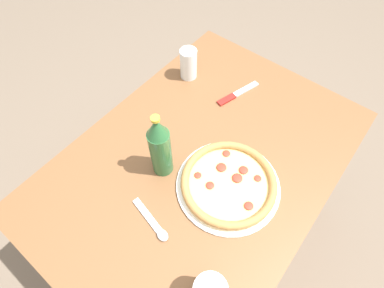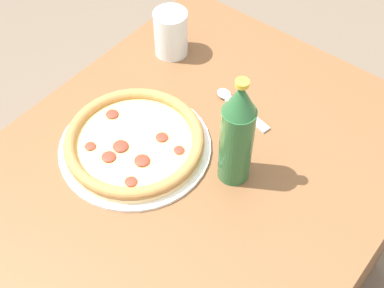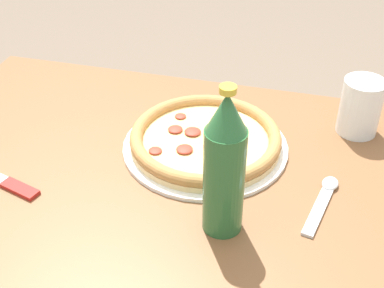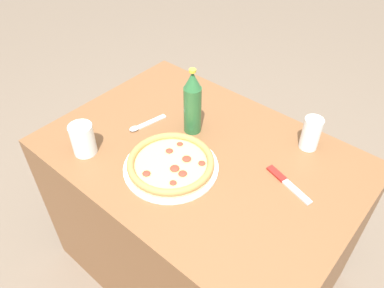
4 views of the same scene
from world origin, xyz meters
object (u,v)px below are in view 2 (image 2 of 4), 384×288
(pizza_pepperoni, at_px, (134,143))
(beer_bottle, at_px, (237,134))
(spoon, at_px, (236,104))
(glass_lemonade, at_px, (171,34))

(pizza_pepperoni, distance_m, beer_bottle, 0.24)
(pizza_pepperoni, relative_size, beer_bottle, 1.23)
(beer_bottle, height_order, spoon, beer_bottle)
(pizza_pepperoni, xyz_separation_m, beer_bottle, (0.08, -0.20, 0.11))
(pizza_pepperoni, relative_size, glass_lemonade, 2.78)
(glass_lemonade, xyz_separation_m, spoon, (-0.05, -0.23, -0.05))
(pizza_pepperoni, height_order, beer_bottle, beer_bottle)
(spoon, bearing_deg, pizza_pepperoni, 158.21)
(pizza_pepperoni, xyz_separation_m, glass_lemonade, (0.29, 0.14, 0.03))
(pizza_pepperoni, xyz_separation_m, spoon, (0.24, -0.09, -0.01))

